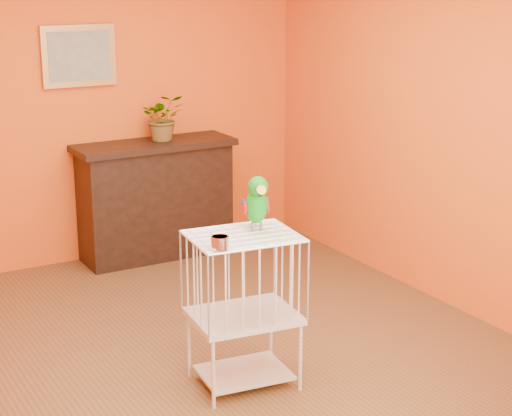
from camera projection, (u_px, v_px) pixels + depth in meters
ground at (204, 356)px, 5.58m from camera, size 4.50×4.50×0.00m
room_shell at (200, 116)px, 5.15m from camera, size 4.50×4.50×4.50m
console_cabinet at (156, 200)px, 7.39m from camera, size 1.37×0.49×1.02m
potted_plant at (160, 122)px, 7.30m from camera, size 0.45×0.48×0.31m
framed_picture at (79, 56)px, 6.96m from camera, size 0.62×0.04×0.50m
birdcage at (244, 309)px, 5.08m from camera, size 0.66×0.54×0.95m
feed_cup at (220, 243)px, 4.69m from camera, size 0.10×0.10×0.07m
parrot at (257, 202)px, 5.00m from camera, size 0.18×0.31×0.34m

